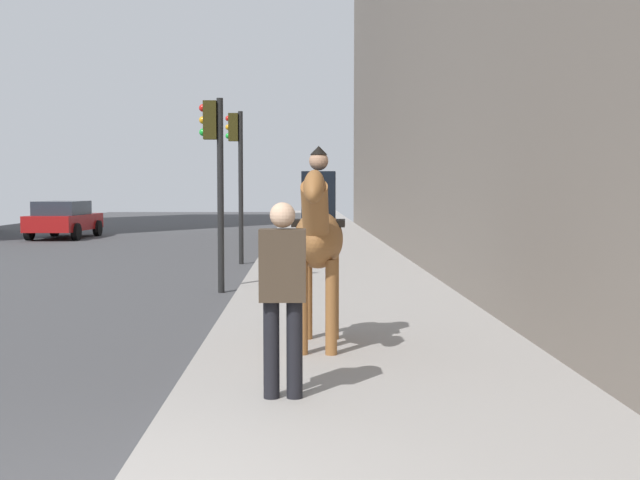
% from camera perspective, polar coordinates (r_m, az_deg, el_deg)
% --- Properties ---
extents(mounted_horse_near, '(2.15, 0.66, 2.30)m').
position_cam_1_polar(mounted_horse_near, '(8.98, -0.13, 0.30)').
color(mounted_horse_near, brown).
rests_on(mounted_horse_near, sidewalk_slab).
extents(pedestrian_greeting, '(0.26, 0.40, 1.70)m').
position_cam_1_polar(pedestrian_greeting, '(6.86, -2.69, -3.33)').
color(pedestrian_greeting, black).
rests_on(pedestrian_greeting, sidewalk_slab).
extents(car_near_lane, '(4.32, 2.11, 1.44)m').
position_cam_1_polar(car_near_lane, '(32.19, -17.89, 1.47)').
color(car_near_lane, maroon).
rests_on(car_near_lane, ground).
extents(traffic_light_near_curb, '(0.20, 0.44, 3.58)m').
position_cam_1_polar(traffic_light_near_curb, '(14.75, -7.52, 5.55)').
color(traffic_light_near_curb, black).
rests_on(traffic_light_near_curb, ground).
extents(traffic_light_far_curb, '(0.20, 0.44, 3.87)m').
position_cam_1_polar(traffic_light_far_curb, '(20.31, -5.96, 5.57)').
color(traffic_light_far_curb, black).
rests_on(traffic_light_far_curb, ground).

